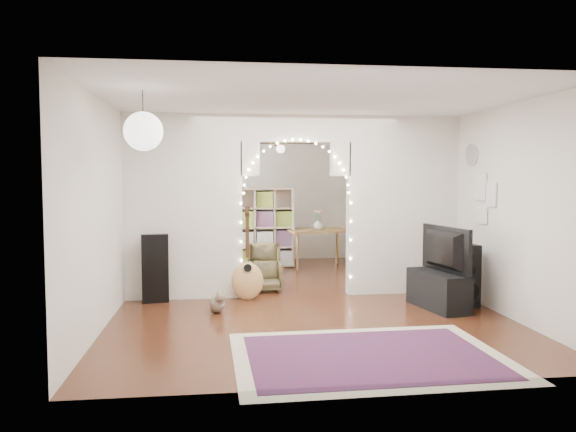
{
  "coord_description": "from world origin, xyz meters",
  "views": [
    {
      "loc": [
        -1.15,
        -8.31,
        1.79
      ],
      "look_at": [
        -0.07,
        0.3,
        1.18
      ],
      "focal_mm": 35.0,
      "sensor_mm": 36.0,
      "label": 1
    }
  ],
  "objects": [
    {
      "name": "dining_table",
      "position": [
        0.81,
        2.6,
        0.68
      ],
      "size": [
        1.3,
        0.96,
        0.76
      ],
      "rotation": [
        0.0,
        0.0,
        0.14
      ],
      "color": "olive",
      "rests_on": "floor"
    },
    {
      "name": "bookcase",
      "position": [
        -0.44,
        2.74,
        0.79
      ],
      "size": [
        1.57,
        0.6,
        1.57
      ],
      "primitive_type": "cube",
      "rotation": [
        0.0,
        0.0,
        0.14
      ],
      "color": "#C7AD90",
      "rests_on": "floor"
    },
    {
      "name": "guitar_case",
      "position": [
        -2.05,
        -0.25,
        0.49
      ],
      "size": [
        0.39,
        0.18,
        0.98
      ],
      "primitive_type": "cube",
      "rotation": [
        0.0,
        0.0,
        0.14
      ],
      "color": "black",
      "rests_on": "floor"
    },
    {
      "name": "floor",
      "position": [
        0.0,
        0.0,
        0.0
      ],
      "size": [
        7.5,
        7.5,
        0.0
      ],
      "primitive_type": "plane",
      "color": "black",
      "rests_on": "ground"
    },
    {
      "name": "tv",
      "position": [
        1.8,
        -1.11,
        0.81
      ],
      "size": [
        0.34,
        1.08,
        0.62
      ],
      "primitive_type": "imported",
      "rotation": [
        0.0,
        0.0,
        1.76
      ],
      "color": "black",
      "rests_on": "media_console"
    },
    {
      "name": "media_console",
      "position": [
        1.8,
        -1.11,
        0.25
      ],
      "size": [
        0.58,
        1.06,
        0.5
      ],
      "primitive_type": "cube",
      "rotation": [
        0.0,
        0.0,
        0.19
      ],
      "color": "black",
      "rests_on": "floor"
    },
    {
      "name": "ceiling",
      "position": [
        0.0,
        0.0,
        2.7
      ],
      "size": [
        5.0,
        7.5,
        0.02
      ],
      "primitive_type": "cube",
      "color": "white",
      "rests_on": "wall_back"
    },
    {
      "name": "acoustic_guitar",
      "position": [
        -0.74,
        -0.25,
        0.5
      ],
      "size": [
        0.46,
        0.17,
        1.15
      ],
      "rotation": [
        0.0,
        0.0,
        -0.02
      ],
      "color": "tan",
      "rests_on": "floor"
    },
    {
      "name": "paper_lantern",
      "position": [
        -1.9,
        -2.4,
        2.25
      ],
      "size": [
        0.4,
        0.4,
        0.4
      ],
      "primitive_type": "sphere",
      "color": "white",
      "rests_on": "ceiling"
    },
    {
      "name": "tabby_cat",
      "position": [
        -1.17,
        -0.97,
        0.13
      ],
      "size": [
        0.3,
        0.49,
        0.32
      ],
      "rotation": [
        0.0,
        0.0,
        0.31
      ],
      "color": "brown",
      "rests_on": "floor"
    },
    {
      "name": "window",
      "position": [
        -2.47,
        1.8,
        1.5
      ],
      "size": [
        0.04,
        1.2,
        1.4
      ],
      "primitive_type": "cube",
      "color": "white",
      "rests_on": "wall_left"
    },
    {
      "name": "wall_right",
      "position": [
        2.5,
        0.0,
        1.35
      ],
      "size": [
        0.02,
        7.5,
        2.7
      ],
      "primitive_type": "cube",
      "color": "silver",
      "rests_on": "floor"
    },
    {
      "name": "flower_vase",
      "position": [
        0.81,
        2.6,
        0.85
      ],
      "size": [
        0.21,
        0.21,
        0.19
      ],
      "primitive_type": "imported",
      "rotation": [
        0.0,
        0.0,
        0.14
      ],
      "color": "white",
      "rests_on": "dining_table"
    },
    {
      "name": "wall_front",
      "position": [
        0.0,
        -3.75,
        1.35
      ],
      "size": [
        5.0,
        0.02,
        2.7
      ],
      "primitive_type": "cube",
      "color": "silver",
      "rests_on": "floor"
    },
    {
      "name": "wall_clock",
      "position": [
        2.48,
        -0.6,
        2.1
      ],
      "size": [
        0.03,
        0.31,
        0.31
      ],
      "primitive_type": "cylinder",
      "rotation": [
        0.0,
        1.57,
        0.0
      ],
      "color": "white",
      "rests_on": "wall_right"
    },
    {
      "name": "area_rug",
      "position": [
        0.33,
        -3.0,
        0.01
      ],
      "size": [
        2.73,
        2.06,
        0.02
      ],
      "primitive_type": "cube",
      "rotation": [
        0.0,
        0.0,
        0.02
      ],
      "color": "maroon",
      "rests_on": "floor"
    },
    {
      "name": "dining_chair_right",
      "position": [
        -0.31,
        1.99,
        0.28
      ],
      "size": [
        0.64,
        0.66,
        0.55
      ],
      "primitive_type": "imported",
      "rotation": [
        0.0,
        0.0,
        -0.09
      ],
      "color": "#4C4126",
      "rests_on": "floor"
    },
    {
      "name": "wall_left",
      "position": [
        -2.5,
        0.0,
        1.35
      ],
      "size": [
        0.02,
        7.5,
        2.7
      ],
      "primitive_type": "cube",
      "color": "silver",
      "rests_on": "floor"
    },
    {
      "name": "dining_chair_left",
      "position": [
        -0.42,
        0.35,
        0.23
      ],
      "size": [
        0.49,
        0.5,
        0.45
      ],
      "primitive_type": "imported",
      "rotation": [
        0.0,
        0.0,
        -0.01
      ],
      "color": "#4C4126",
      "rests_on": "floor"
    },
    {
      "name": "picture_frames",
      "position": [
        2.48,
        -1.0,
        1.5
      ],
      "size": [
        0.02,
        0.5,
        0.7
      ],
      "primitive_type": null,
      "color": "white",
      "rests_on": "wall_right"
    },
    {
      "name": "divider_wall",
      "position": [
        0.0,
        0.0,
        1.42
      ],
      "size": [
        5.0,
        0.2,
        2.7
      ],
      "color": "silver",
      "rests_on": "floor"
    },
    {
      "name": "floor_speaker",
      "position": [
        2.2,
        -1.05,
        0.43
      ],
      "size": [
        0.37,
        0.34,
        0.86
      ],
      "rotation": [
        0.0,
        0.0,
        0.13
      ],
      "color": "black",
      "rests_on": "floor"
    },
    {
      "name": "fairy_lights",
      "position": [
        0.0,
        -0.13,
        1.55
      ],
      "size": [
        1.64,
        0.04,
        1.6
      ],
      "primitive_type": null,
      "color": "#FFEABF",
      "rests_on": "divider_wall"
    },
    {
      "name": "ceiling_fan",
      "position": [
        0.0,
        2.0,
        2.4
      ],
      "size": [
        1.1,
        1.1,
        0.3
      ],
      "primitive_type": null,
      "color": "#B9903D",
      "rests_on": "ceiling"
    },
    {
      "name": "wall_back",
      "position": [
        0.0,
        3.75,
        1.35
      ],
      "size": [
        5.0,
        0.02,
        2.7
      ],
      "primitive_type": "cube",
      "color": "silver",
      "rests_on": "floor"
    }
  ]
}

